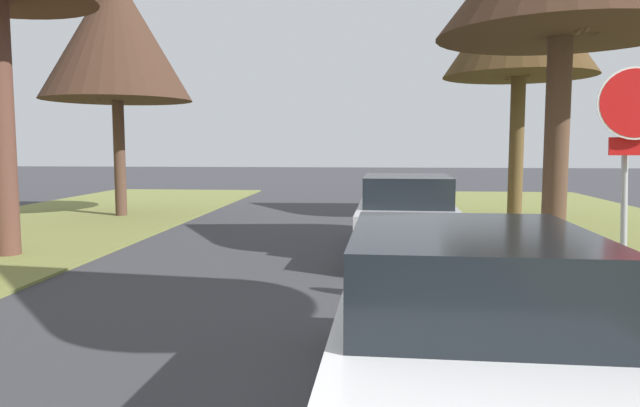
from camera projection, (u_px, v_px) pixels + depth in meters
name	position (u px, v px, depth m)	size (l,w,h in m)	color
stop_sign_far	(632.00, 142.00, 6.48)	(0.81, 0.32, 2.97)	#9EA0A5
street_tree_right_far	(521.00, 21.00, 16.22)	(4.21, 4.21, 7.14)	brown
street_tree_left_far	(115.00, 35.00, 17.10)	(4.35, 4.35, 7.22)	#50362A
parked_sedan_white	(464.00, 341.00, 4.29)	(2.04, 4.45, 1.57)	white
parked_sedan_silver	(406.00, 219.00, 11.39)	(2.04, 4.45, 1.57)	#BCBCC1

